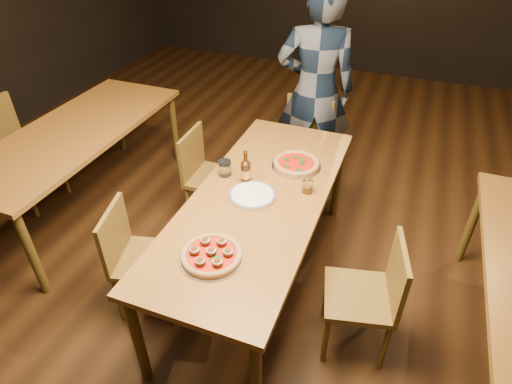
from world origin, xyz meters
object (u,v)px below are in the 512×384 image
(beer_bottle, at_px, (246,172))
(water_glass, at_px, (225,168))
(table_main, at_px, (259,206))
(chair_nbr_left, at_px, (21,153))
(chair_main_nw, at_px, (147,259))
(pizza_meatball, at_px, (211,254))
(pizza_margherita, at_px, (296,164))
(plate_stack, at_px, (252,195))
(chair_main_e, at_px, (359,295))
(chair_main_sw, at_px, (214,177))
(amber_glass, at_px, (307,186))
(diner, at_px, (315,92))
(table_left, at_px, (75,138))
(chair_end, at_px, (300,150))

(beer_bottle, bearing_deg, water_glass, 166.59)
(table_main, relative_size, chair_nbr_left, 2.08)
(chair_main_nw, relative_size, pizza_meatball, 2.38)
(pizza_margherita, xyz_separation_m, plate_stack, (-0.15, -0.44, -0.01))
(chair_main_e, bearing_deg, chair_main_sw, -134.56)
(chair_nbr_left, relative_size, amber_glass, 11.22)
(table_main, bearing_deg, plate_stack, -150.64)
(plate_stack, bearing_deg, diner, 88.67)
(table_left, relative_size, beer_bottle, 8.65)
(table_left, height_order, water_glass, water_glass)
(chair_end, height_order, plate_stack, chair_end)
(table_main, xyz_separation_m, chair_main_e, (0.72, -0.27, -0.26))
(chair_main_sw, xyz_separation_m, water_glass, (0.29, -0.38, 0.39))
(chair_main_sw, bearing_deg, amber_glass, -115.10)
(table_main, height_order, chair_main_nw, chair_main_nw)
(chair_nbr_left, bearing_deg, water_glass, -89.35)
(pizza_margherita, bearing_deg, beer_bottle, -128.81)
(plate_stack, height_order, amber_glass, amber_glass)
(table_main, xyz_separation_m, chair_end, (-0.05, 1.14, -0.23))
(chair_nbr_left, xyz_separation_m, plate_stack, (2.20, -0.21, 0.28))
(pizza_meatball, relative_size, amber_glass, 4.02)
(table_main, xyz_separation_m, amber_glass, (0.27, 0.16, 0.11))
(chair_end, distance_m, amber_glass, 1.09)
(chair_main_e, bearing_deg, table_main, -123.54)
(chair_end, bearing_deg, diner, 83.69)
(chair_main_nw, bearing_deg, plate_stack, -67.17)
(chair_main_sw, bearing_deg, plate_stack, -136.49)
(table_left, xyz_separation_m, chair_end, (1.65, 0.84, -0.23))
(plate_stack, height_order, water_glass, water_glass)
(pizza_meatball, bearing_deg, table_main, 85.94)
(chair_main_nw, height_order, pizza_margherita, chair_main_nw)
(chair_main_sw, distance_m, chair_nbr_left, 1.68)
(table_main, height_order, pizza_meatball, pizza_meatball)
(water_glass, relative_size, amber_glass, 1.25)
(chair_main_e, bearing_deg, chair_nbr_left, -111.88)
(beer_bottle, distance_m, water_glass, 0.17)
(chair_main_nw, distance_m, chair_main_e, 1.32)
(table_main, height_order, water_glass, water_glass)
(chair_end, height_order, diner, diner)
(pizza_meatball, xyz_separation_m, pizza_margherita, (0.16, 1.01, -0.00))
(chair_end, bearing_deg, pizza_margherita, -72.29)
(pizza_meatball, height_order, water_glass, water_glass)
(chair_main_nw, bearing_deg, pizza_meatball, -119.42)
(beer_bottle, bearing_deg, table_main, -40.02)
(chair_nbr_left, height_order, amber_glass, chair_nbr_left)
(table_left, bearing_deg, chair_main_nw, -33.95)
(chair_nbr_left, height_order, plate_stack, chair_nbr_left)
(diner, bearing_deg, chair_main_nw, 57.00)
(beer_bottle, relative_size, water_glass, 2.17)
(table_main, distance_m, beer_bottle, 0.23)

